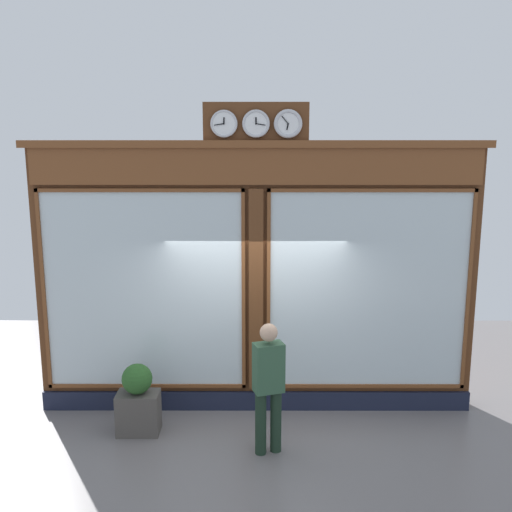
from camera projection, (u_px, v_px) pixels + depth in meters
shop_facade at (256, 278)px, 8.22m from camera, size 6.31×0.42×4.35m
pedestrian at (268, 383)px, 7.13m from camera, size 0.41×0.32×1.69m
planter_box at (139, 413)px, 7.75m from camera, size 0.56×0.36×0.57m
planter_shrub at (137, 379)px, 7.65m from camera, size 0.40×0.40×0.40m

